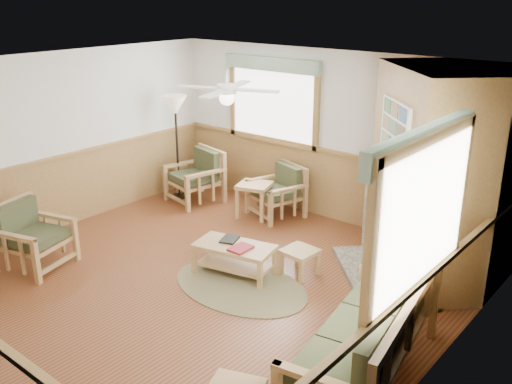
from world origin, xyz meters
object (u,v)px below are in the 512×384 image
Objects in this scene: armchair_back_right at (276,191)px; armchair_left at (34,236)px; footstool at (300,262)px; sofa at (366,334)px; armchair_back_left at (194,177)px; floor_lamp_right at (440,250)px; end_table_chairs at (254,200)px; floor_lamp_left at (177,147)px; coffee_table at (235,259)px.

armchair_left is (-1.36, -3.52, 0.03)m from armchair_back_right.
sofa is at bearing -38.07° from footstool.
armchair_back_left is 4.79m from floor_lamp_right.
armchair_left reaches higher than end_table_chairs.
armchair_left is at bearing -90.48° from sofa.
armchair_back_right is at bearing -140.57° from sofa.
sofa is 4.63m from armchair_left.
armchair_left is (0.15, -3.14, -0.01)m from armchair_back_left.
floor_lamp_left is (-0.53, 3.11, 0.48)m from armchair_left.
armchair_back_left is at bearing -174.46° from end_table_chairs.
armchair_back_right is 0.45× the size of floor_lamp_left.
armchair_back_right is 2.15m from coffee_table.
sofa is at bearing -90.00° from floor_lamp_right.
footstool is 1.82m from floor_lamp_right.
footstool is at bearing -34.12° from end_table_chairs.
coffee_table reaches higher than footstool.
floor_lamp_right is at bearing 6.82° from coffee_table.
armchair_back_left is 1.02× the size of armchair_left.
floor_lamp_left is at bearing 172.02° from floor_lamp_right.
floor_lamp_left reaches higher than armchair_left.
floor_lamp_left is (-0.38, -0.03, 0.47)m from armchair_back_left.
armchair_left is 5.17m from floor_lamp_right.
sofa is 1.42× the size of floor_lamp_right.
footstool is 3.63m from floor_lamp_left.
footstool is (1.51, -1.45, -0.24)m from armchair_back_right.
footstool is at bearing -26.19° from armchair_back_right.
sofa is 2.54× the size of armchair_back_right.
armchair_left reaches higher than footstool.
armchair_back_right is 3.77m from armchair_left.
sofa is 4.29m from end_table_chairs.
armchair_back_right is 2.11m from footstool.
floor_lamp_right reaches higher than armchair_back_right.
armchair_back_left reaches higher than footstool.
sofa reaches higher than armchair_left.
floor_lamp_right reaches higher than end_table_chairs.
armchair_left is 2.17× the size of footstool.
floor_lamp_right is (1.70, 0.33, 0.57)m from footstool.
armchair_back_left is 0.60m from floor_lamp_left.
floor_lamp_right reaches higher than footstool.
armchair_back_left is 3.22m from footstool.
armchair_left is 0.60× the size of floor_lamp_right.
floor_lamp_right reaches higher than armchair_back_left.
sofa is 5.16× the size of footstool.
armchair_back_left is 1.28m from end_table_chairs.
armchair_back_right reaches higher than coffee_table.
floor_lamp_left is 5.15m from floor_lamp_right.
armchair_back_right reaches higher than footstool.
end_table_chairs is (-1.09, 1.71, 0.08)m from coffee_table.
floor_lamp_right is (5.10, -0.72, -0.17)m from floor_lamp_left.
armchair_back_left is at bearing -148.08° from armchair_back_right.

